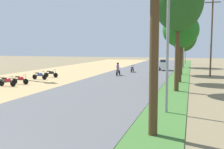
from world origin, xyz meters
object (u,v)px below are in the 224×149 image
median_tree_fourth (182,32)px  car_van_white (164,64)px  parked_motorbike_third (20,79)px  motorbike_ahead_second (132,69)px  motorbike_foreground_rider (118,69)px  parked_motorbike_fifth (51,73)px  streetlamp_mid (184,42)px  median_tree_third (181,30)px  utility_pole_near (212,36)px  median_tree_second (178,0)px  streetlamp_near (168,30)px  parked_motorbike_second (7,81)px  median_tree_fifth (184,36)px  streetlamp_far (186,42)px  parked_motorbike_fourth (40,75)px

median_tree_fourth → car_van_white: (-2.75, 5.43, -4.61)m
parked_motorbike_third → motorbike_ahead_second: (7.76, 15.43, 0.02)m
car_van_white → motorbike_foreground_rider: car_van_white is taller
parked_motorbike_fifth → median_tree_fourth: 17.47m
streetlamp_mid → median_tree_third: bearing=-89.6°
utility_pole_near → median_tree_fourth: bearing=166.5°
median_tree_second → median_tree_fourth: size_ratio=1.28×
median_tree_third → streetlamp_near: size_ratio=0.90×
parked_motorbike_second → median_tree_third: size_ratio=0.26×
parked_motorbike_third → utility_pole_near: utility_pole_near is taller
median_tree_fifth → median_tree_fourth: bearing=-89.7°
streetlamp_mid → median_tree_second: bearing=-89.7°
median_tree_third → streetlamp_far: (-0.14, 31.64, -0.68)m
streetlamp_near → streetlamp_mid: 31.12m
streetlamp_far → parked_motorbike_third: bearing=-111.2°
utility_pole_near → motorbike_ahead_second: 11.55m
utility_pole_near → streetlamp_far: bearing=98.3°
parked_motorbike_fifth → motorbike_ahead_second: motorbike_ahead_second is taller
streetlamp_near → motorbike_ahead_second: bearing=106.8°
median_tree_third → streetlamp_mid: 17.78m
median_tree_third → motorbike_ahead_second: size_ratio=3.92×
parked_motorbike_fourth → median_tree_fourth: size_ratio=0.23×
median_tree_second → parked_motorbike_second: bearing=-173.2°
streetlamp_mid → parked_motorbike_third: bearing=-121.6°
streetlamp_mid → motorbike_foreground_rider: (-7.62, -13.46, -3.72)m
parked_motorbike_second → streetlamp_far: streetlamp_far is taller
median_tree_fourth → motorbike_ahead_second: bearing=169.1°
parked_motorbike_second → streetlamp_near: bearing=-21.0°
motorbike_foreground_rider → utility_pole_near: bearing=14.5°
median_tree_third → utility_pole_near: (3.42, 7.21, -0.36)m
streetlamp_far → motorbike_ahead_second: 23.65m
motorbike_foreground_rider → motorbike_ahead_second: (0.74, 5.08, -0.28)m
median_tree_fifth → streetlamp_far: median_tree_fifth is taller
median_tree_second → streetlamp_near: size_ratio=1.26×
parked_motorbike_second → utility_pole_near: size_ratio=0.19×
car_van_white → motorbike_foreground_rider: (-4.81, -9.19, -0.17)m
median_tree_fifth → streetlamp_mid: median_tree_fifth is taller
parked_motorbike_fourth → streetlamp_mid: size_ratio=0.23×
streetlamp_far → car_van_white: (-2.81, -18.14, -3.65)m
parked_motorbike_fifth → streetlamp_near: streetlamp_near is taller
median_tree_fifth → motorbike_foreground_rider: size_ratio=4.65×
motorbike_foreground_rider → median_tree_second: bearing=-52.6°
median_tree_third → median_tree_fifth: (-0.28, 21.56, 0.30)m
parked_motorbike_fifth → median_tree_second: 17.45m
parked_motorbike_second → motorbike_foreground_rider: (7.27, 11.94, 0.30)m
streetlamp_far → motorbike_foreground_rider: 28.63m
streetlamp_mid → utility_pole_near: bearing=-71.4°
median_tree_fourth → utility_pole_near: 3.78m
motorbike_foreground_rider → motorbike_ahead_second: size_ratio=1.00×
parked_motorbike_fourth → motorbike_foreground_rider: 9.75m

